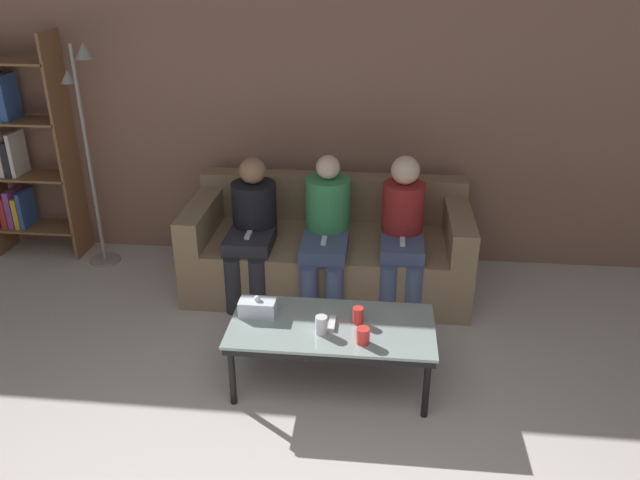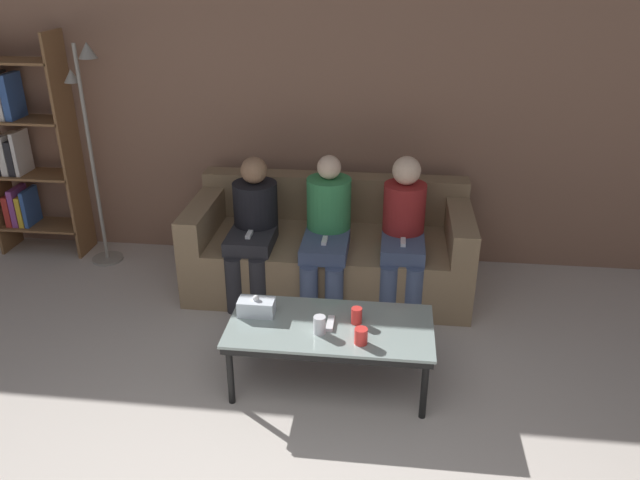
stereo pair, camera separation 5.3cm
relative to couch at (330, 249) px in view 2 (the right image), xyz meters
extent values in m
cube|color=#8C6651|center=(0.00, 0.56, 1.00)|extent=(12.00, 0.06, 2.60)
cube|color=#897051|center=(0.00, -0.05, -0.08)|extent=(2.14, 0.97, 0.44)
cube|color=#897051|center=(0.00, 0.33, 0.32)|extent=(2.14, 0.20, 0.36)
cube|color=#897051|center=(-0.98, -0.05, 0.26)|extent=(0.18, 0.97, 0.25)
cube|color=#897051|center=(0.98, -0.05, 0.26)|extent=(0.18, 0.97, 0.25)
cube|color=#8C9E99|center=(0.13, -1.28, 0.12)|extent=(1.22, 0.60, 0.02)
cube|color=black|center=(0.13, -1.28, 0.09)|extent=(1.19, 0.59, 0.04)
cylinder|color=black|center=(-0.42, -1.53, -0.12)|extent=(0.04, 0.04, 0.37)
cylinder|color=black|center=(0.69, -1.53, -0.12)|extent=(0.04, 0.04, 0.37)
cylinder|color=black|center=(-0.42, -1.03, -0.12)|extent=(0.04, 0.04, 0.37)
cylinder|color=black|center=(0.69, -1.03, -0.12)|extent=(0.04, 0.04, 0.37)
cylinder|color=red|center=(0.32, -1.45, 0.17)|extent=(0.08, 0.08, 0.10)
cylinder|color=red|center=(0.29, -1.24, 0.17)|extent=(0.06, 0.06, 0.10)
cylinder|color=silver|center=(0.08, -1.37, 0.18)|extent=(0.07, 0.07, 0.11)
cube|color=silver|center=(-0.32, -1.22, 0.17)|extent=(0.22, 0.12, 0.10)
sphere|color=white|center=(-0.32, -1.22, 0.24)|extent=(0.04, 0.04, 0.04)
cube|color=white|center=(0.13, -1.28, 0.13)|extent=(0.04, 0.15, 0.02)
cube|color=brown|center=(-2.21, 0.33, 0.64)|extent=(0.02, 0.32, 1.88)
cube|color=brown|center=(-2.56, 0.33, -0.06)|extent=(0.71, 0.32, 0.02)
cube|color=red|center=(-2.83, 0.33, 0.08)|extent=(0.05, 0.24, 0.27)
cube|color=#8E4293|center=(-2.77, 0.33, 0.11)|extent=(0.05, 0.24, 0.33)
cube|color=gold|center=(-2.72, 0.33, 0.08)|extent=(0.04, 0.24, 0.27)
cube|color=#33569E|center=(-2.67, 0.33, 0.11)|extent=(0.04, 0.24, 0.32)
cube|color=brown|center=(-2.56, 0.33, 0.41)|extent=(0.71, 0.32, 0.02)
cube|color=#232328|center=(-2.83, 0.33, 0.55)|extent=(0.06, 0.24, 0.27)
cube|color=silver|center=(-2.76, 0.33, 0.58)|extent=(0.06, 0.24, 0.34)
cube|color=#232328|center=(-2.70, 0.33, 0.56)|extent=(0.05, 0.24, 0.29)
cube|color=silver|center=(-2.65, 0.33, 0.60)|extent=(0.03, 0.24, 0.36)
cube|color=brown|center=(-2.56, 0.33, 0.88)|extent=(0.71, 0.32, 0.02)
cube|color=silver|center=(-2.68, 0.33, 1.06)|extent=(0.04, 0.24, 0.35)
cube|color=#33569E|center=(-2.62, 0.33, 1.07)|extent=(0.06, 0.24, 0.36)
cube|color=brown|center=(-2.56, 0.33, 1.35)|extent=(0.71, 0.32, 0.02)
cylinder|color=gray|center=(-1.96, 0.18, -0.29)|extent=(0.26, 0.26, 0.02)
cylinder|color=gray|center=(-1.96, 0.18, 0.61)|extent=(0.03, 0.03, 1.81)
cone|color=gray|center=(-1.86, 0.18, 1.46)|extent=(0.14, 0.14, 0.12)
cone|color=gray|center=(-2.04, 0.22, 1.26)|extent=(0.12, 0.12, 0.10)
cylinder|color=#28282D|center=(-0.65, -0.51, -0.08)|extent=(0.13, 0.13, 0.44)
cylinder|color=#28282D|center=(-0.47, -0.51, -0.08)|extent=(0.13, 0.13, 0.44)
cube|color=#28282D|center=(-0.56, -0.31, 0.19)|extent=(0.34, 0.41, 0.10)
cylinder|color=black|center=(-0.56, -0.10, 0.35)|extent=(0.34, 0.34, 0.43)
sphere|color=#997051|center=(-0.56, -0.10, 0.67)|extent=(0.20, 0.20, 0.20)
cube|color=white|center=(-0.56, -0.35, 0.25)|extent=(0.04, 0.12, 0.02)
cylinder|color=#47567A|center=(-0.09, -0.58, -0.08)|extent=(0.13, 0.13, 0.44)
cylinder|color=#47567A|center=(0.09, -0.58, -0.08)|extent=(0.13, 0.13, 0.44)
cube|color=#47567A|center=(0.00, -0.34, 0.19)|extent=(0.33, 0.48, 0.10)
cylinder|color=#388E51|center=(0.00, -0.10, 0.38)|extent=(0.33, 0.33, 0.48)
sphere|color=beige|center=(0.00, -0.10, 0.71)|extent=(0.18, 0.18, 0.18)
cube|color=white|center=(0.00, -0.39, 0.25)|extent=(0.04, 0.12, 0.02)
cylinder|color=#47567A|center=(0.47, -0.51, -0.08)|extent=(0.13, 0.13, 0.44)
cylinder|color=#47567A|center=(0.65, -0.51, -0.08)|extent=(0.13, 0.13, 0.44)
cube|color=#47567A|center=(0.56, -0.31, 0.19)|extent=(0.31, 0.41, 0.10)
cylinder|color=maroon|center=(0.56, -0.10, 0.37)|extent=(0.31, 0.31, 0.47)
sphere|color=beige|center=(0.56, -0.10, 0.71)|extent=(0.21, 0.21, 0.21)
cube|color=white|center=(0.56, -0.35, 0.25)|extent=(0.04, 0.12, 0.02)
camera|label=1|loc=(0.39, -4.41, 2.13)|focal=35.00mm
camera|label=2|loc=(0.44, -4.40, 2.13)|focal=35.00mm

